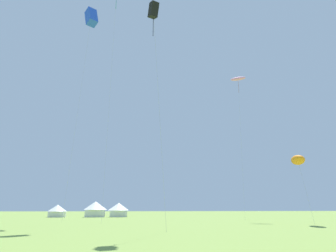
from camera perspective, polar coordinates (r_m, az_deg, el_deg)
name	(u,v)px	position (r m, az deg, el deg)	size (l,w,h in m)	color
kite_pink_parafoil	(238,79)	(56.27, 13.03, 8.61)	(2.84, 2.27, 24.64)	pink
kite_black_box	(153,11)	(32.01, -2.75, 20.85)	(1.70, 1.93, 21.49)	black
kite_blue_box	(91,17)	(52.41, -14.22, 19.19)	(2.59, 3.55, 32.58)	blue
kite_orange_parafoil	(298,160)	(38.95, 23.22, -5.91)	(2.99, 4.36, 7.94)	orange
festival_tent_center	(57,210)	(68.96, -20.07, -14.66)	(3.84, 3.84, 2.50)	white
festival_tent_left	(95,208)	(68.00, -13.49, -14.83)	(4.90, 4.90, 3.19)	white
festival_tent_right	(119,209)	(67.83, -9.27, -15.17)	(4.46, 4.46, 2.90)	white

